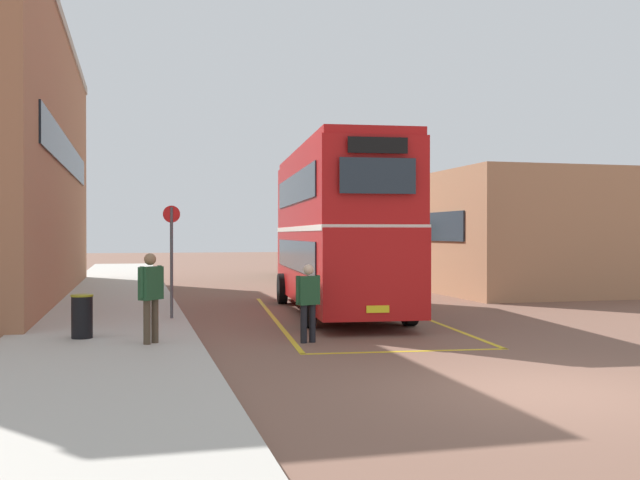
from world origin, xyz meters
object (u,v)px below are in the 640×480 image
(pedestrian_boarding, at_px, (308,298))
(litter_bin, at_px, (82,316))
(double_decker_bus, at_px, (337,227))
(bus_stop_sign, at_px, (172,251))
(single_deck_bus, at_px, (313,247))
(pedestrian_waiting_near, at_px, (151,291))

(pedestrian_boarding, bearing_deg, litter_bin, 169.23)
(double_decker_bus, distance_m, pedestrian_boarding, 6.02)
(pedestrian_boarding, distance_m, bus_stop_sign, 4.94)
(double_decker_bus, bearing_deg, single_deck_bus, 78.30)
(single_deck_bus, bearing_deg, double_decker_bus, -101.70)
(double_decker_bus, height_order, single_deck_bus, double_decker_bus)
(single_deck_bus, relative_size, pedestrian_waiting_near, 4.89)
(pedestrian_waiting_near, bearing_deg, pedestrian_boarding, 4.35)
(single_deck_bus, xyz_separation_m, pedestrian_waiting_near, (-9.01, -22.98, -0.45))
(pedestrian_boarding, xyz_separation_m, bus_stop_sign, (-2.63, 4.09, 0.91))
(single_deck_bus, bearing_deg, pedestrian_waiting_near, -111.41)
(pedestrian_boarding, relative_size, pedestrian_waiting_near, 0.93)
(single_deck_bus, height_order, pedestrian_boarding, single_deck_bus)
(pedestrian_boarding, bearing_deg, bus_stop_sign, 122.77)
(double_decker_bus, relative_size, single_deck_bus, 1.18)
(double_decker_bus, bearing_deg, pedestrian_boarding, -111.91)
(double_decker_bus, relative_size, bus_stop_sign, 3.54)
(single_deck_bus, bearing_deg, pedestrian_boarding, -104.22)
(pedestrian_boarding, relative_size, bus_stop_sign, 0.57)
(pedestrian_boarding, xyz_separation_m, litter_bin, (-4.62, 0.88, -0.36))
(litter_bin, bearing_deg, single_deck_bus, 64.60)
(pedestrian_waiting_near, xyz_separation_m, litter_bin, (-1.37, 1.13, -0.59))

